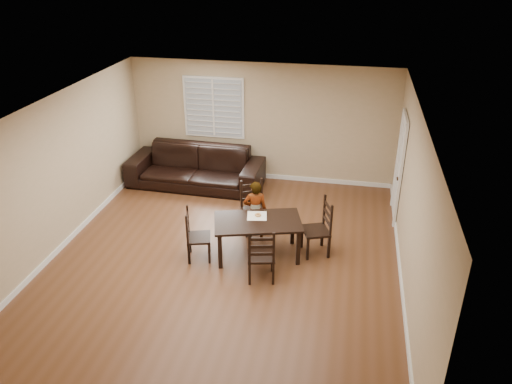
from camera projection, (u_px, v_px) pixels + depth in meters
ground at (225, 259)px, 8.76m from camera, size 7.00×7.00×0.00m
room at (227, 160)px, 8.10m from camera, size 6.04×7.04×2.72m
dining_table at (258, 225)px, 8.60m from camera, size 1.66×1.21×0.70m
chair_near at (252, 207)px, 9.52m from camera, size 0.59×0.58×1.00m
chair_far at (261, 259)px, 7.96m from camera, size 0.52×0.49×0.97m
chair_left at (192, 237)px, 8.60m from camera, size 0.50×0.52×0.95m
chair_right at (323, 229)px, 8.75m from camera, size 0.57×0.59×1.04m
child at (255, 211)px, 9.09m from camera, size 0.49×0.39×1.19m
napkin at (257, 216)px, 8.71m from camera, size 0.39×0.39×0.00m
donut at (258, 215)px, 8.70m from camera, size 0.11×0.11×0.04m
sofa at (196, 167)px, 11.26m from camera, size 3.05×1.27×0.88m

